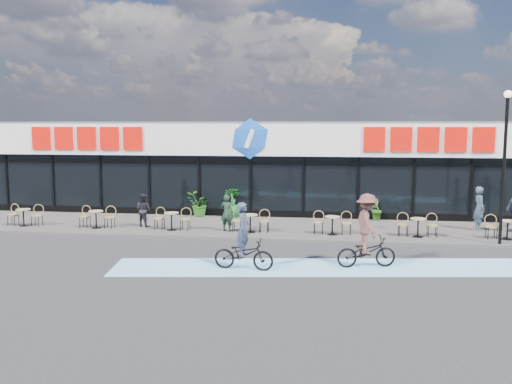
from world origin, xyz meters
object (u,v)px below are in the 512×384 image
patron_left (227,213)px  patron_right (143,210)px  lamp_post (505,155)px  potted_plant_left (199,204)px  potted_plant_mid (233,203)px  potted_plant_right (375,209)px  cyclist_a (367,236)px  pedestrian_b (479,208)px

patron_left → patron_right: 3.78m
lamp_post → potted_plant_left: size_ratio=4.75×
potted_plant_left → potted_plant_mid: potted_plant_mid is taller
potted_plant_right → cyclist_a: (-0.88, -8.06, 0.39)m
patron_left → patron_right: bearing=4.9°
patron_left → cyclist_a: (5.35, -4.62, 0.15)m
cyclist_a → potted_plant_right: bearing=83.8°
potted_plant_mid → pedestrian_b: size_ratio=0.75×
lamp_post → pedestrian_b: lamp_post is taller
patron_right → cyclist_a: size_ratio=0.61×
potted_plant_left → patron_right: (-1.71, -2.85, 0.13)m
patron_right → pedestrian_b: bearing=-155.2°
potted_plant_mid → potted_plant_right: bearing=-0.2°
lamp_post → pedestrian_b: bearing=92.1°
potted_plant_left → potted_plant_mid: 1.65m
pedestrian_b → cyclist_a: size_ratio=0.78×
lamp_post → pedestrian_b: size_ratio=3.04×
patron_left → patron_right: (-3.75, 0.52, -0.05)m
potted_plant_mid → pedestrian_b: bearing=-9.6°
potted_plant_left → patron_left: patron_left is taller
potted_plant_mid → patron_right: size_ratio=0.96×
pedestrian_b → cyclist_a: (-4.94, -6.27, -0.01)m
cyclist_a → potted_plant_mid: bearing=125.4°
patron_right → pedestrian_b: size_ratio=0.78×
potted_plant_mid → patron_right: 4.47m
potted_plant_left → pedestrian_b: pedestrian_b is taller
lamp_post → potted_plant_right: bearing=133.4°
potted_plant_left → patron_right: size_ratio=0.82×
potted_plant_left → cyclist_a: size_ratio=0.50×
potted_plant_left → patron_left: size_ratio=0.77×
potted_plant_left → lamp_post: bearing=-19.2°
lamp_post → cyclist_a: bearing=-143.9°
lamp_post → patron_left: 10.72m
lamp_post → patron_left: bearing=174.8°
patron_right → pedestrian_b: (14.03, 1.14, 0.20)m
lamp_post → potted_plant_left: (-12.41, 4.32, -2.69)m
potted_plant_mid → potted_plant_left: bearing=-176.5°
potted_plant_right → patron_left: bearing=-151.0°
patron_left → potted_plant_right: bearing=-138.2°
potted_plant_left → cyclist_a: bearing=-47.3°
potted_plant_right → patron_right: bearing=-163.6°
patron_right → pedestrian_b: pedestrian_b is taller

